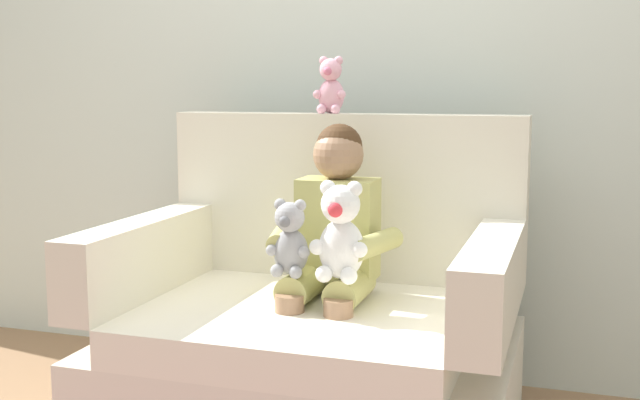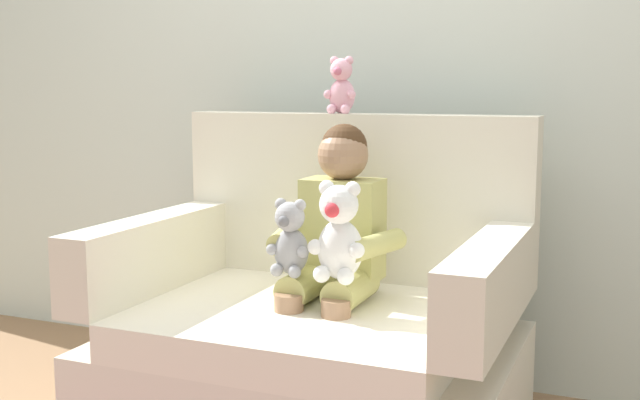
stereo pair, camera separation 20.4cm
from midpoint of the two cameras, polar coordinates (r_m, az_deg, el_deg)
name	(u,v)px [view 1 (the left image)]	position (r m, az deg, el deg)	size (l,w,h in m)	color
back_wall	(369,51)	(3.20, 1.69, 10.70)	(6.00, 0.10, 2.60)	silver
armchair	(315,336)	(2.68, -2.57, -9.81)	(1.31, 0.96, 1.06)	silver
seated_child	(332,236)	(2.61, -1.35, -2.64)	(0.45, 0.39, 0.82)	tan
plush_white	(341,234)	(2.42, -0.91, -2.49)	(0.18, 0.15, 0.31)	white
plush_grey	(290,240)	(2.49, -4.53, -2.91)	(0.15, 0.12, 0.24)	#9E9EA3
plush_pink_on_backrest	(331,87)	(2.90, -1.25, 8.16)	(0.12, 0.10, 0.21)	#EAA8BC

